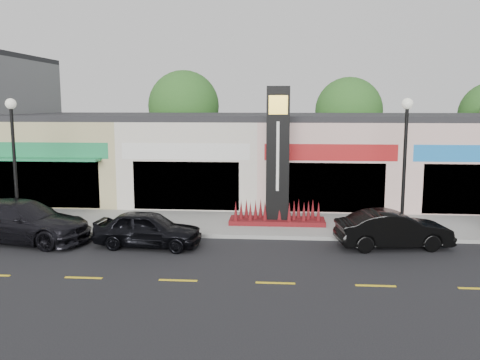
{
  "coord_description": "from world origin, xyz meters",
  "views": [
    {
      "loc": [
        3.09,
        -17.82,
        5.41
      ],
      "look_at": [
        1.37,
        4.0,
        2.1
      ],
      "focal_mm": 38.0,
      "sensor_mm": 36.0,
      "label": 1
    }
  ],
  "objects_px": {
    "lamp_west_near": "(14,150)",
    "car_black_conv": "(393,229)",
    "pylon_sign": "(277,176)",
    "car_black_sedan": "(148,229)",
    "car_dark_sedan": "(22,221)",
    "lamp_east_near": "(405,153)"
  },
  "relations": [
    {
      "from": "lamp_west_near",
      "to": "pylon_sign",
      "type": "xyz_separation_m",
      "value": [
        11.0,
        1.7,
        -1.2
      ]
    },
    {
      "from": "lamp_west_near",
      "to": "car_black_sedan",
      "type": "distance_m",
      "value": 6.99
    },
    {
      "from": "pylon_sign",
      "to": "car_black_conv",
      "type": "relative_size",
      "value": 1.41
    },
    {
      "from": "car_dark_sedan",
      "to": "pylon_sign",
      "type": "bearing_deg",
      "value": -62.12
    },
    {
      "from": "lamp_west_near",
      "to": "car_dark_sedan",
      "type": "distance_m",
      "value": 3.23
    },
    {
      "from": "lamp_east_near",
      "to": "car_black_sedan",
      "type": "xyz_separation_m",
      "value": [
        -9.87,
        -1.89,
        -2.78
      ]
    },
    {
      "from": "car_black_sedan",
      "to": "car_black_conv",
      "type": "relative_size",
      "value": 0.96
    },
    {
      "from": "car_black_conv",
      "to": "lamp_west_near",
      "type": "bearing_deg",
      "value": 76.65
    },
    {
      "from": "lamp_west_near",
      "to": "lamp_east_near",
      "type": "relative_size",
      "value": 1.0
    },
    {
      "from": "lamp_west_near",
      "to": "car_black_sedan",
      "type": "height_order",
      "value": "lamp_west_near"
    },
    {
      "from": "lamp_west_near",
      "to": "car_black_sedan",
      "type": "bearing_deg",
      "value": -17.18
    },
    {
      "from": "pylon_sign",
      "to": "lamp_west_near",
      "type": "bearing_deg",
      "value": -171.23
    },
    {
      "from": "lamp_west_near",
      "to": "car_black_conv",
      "type": "bearing_deg",
      "value": -4.76
    },
    {
      "from": "car_black_sedan",
      "to": "car_black_conv",
      "type": "xyz_separation_m",
      "value": [
        9.27,
        0.61,
        0.01
      ]
    },
    {
      "from": "pylon_sign",
      "to": "car_dark_sedan",
      "type": "height_order",
      "value": "pylon_sign"
    },
    {
      "from": "pylon_sign",
      "to": "car_black_sedan",
      "type": "height_order",
      "value": "pylon_sign"
    },
    {
      "from": "lamp_east_near",
      "to": "car_black_conv",
      "type": "bearing_deg",
      "value": -115.09
    },
    {
      "from": "lamp_east_near",
      "to": "car_black_sedan",
      "type": "distance_m",
      "value": 10.43
    },
    {
      "from": "lamp_west_near",
      "to": "car_black_conv",
      "type": "height_order",
      "value": "lamp_west_near"
    },
    {
      "from": "lamp_east_near",
      "to": "car_dark_sedan",
      "type": "relative_size",
      "value": 0.97
    },
    {
      "from": "car_black_conv",
      "to": "car_black_sedan",
      "type": "bearing_deg",
      "value": 85.18
    },
    {
      "from": "lamp_west_near",
      "to": "car_dark_sedan",
      "type": "height_order",
      "value": "lamp_west_near"
    }
  ]
}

